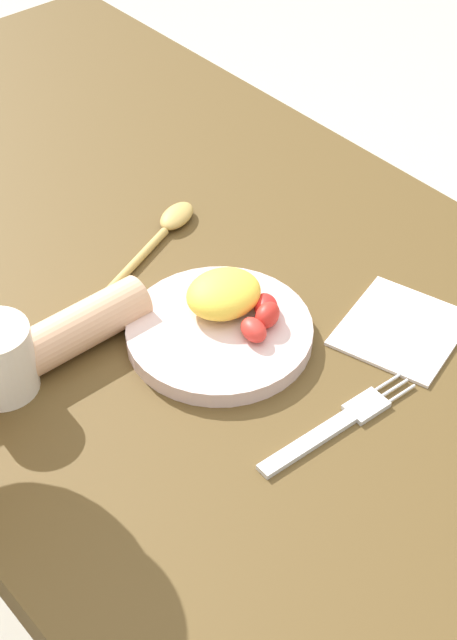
# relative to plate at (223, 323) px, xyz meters

# --- Properties ---
(ground_plane) EXTENTS (8.00, 8.00, 0.00)m
(ground_plane) POSITION_rel_plate_xyz_m (-0.09, 0.02, -0.73)
(ground_plane) COLOR beige
(dining_table) EXTENTS (1.49, 0.73, 0.71)m
(dining_table) POSITION_rel_plate_xyz_m (-0.09, 0.02, -0.11)
(dining_table) COLOR brown
(dining_table) RESTS_ON ground_plane
(plate) EXTENTS (0.20, 0.20, 0.06)m
(plate) POSITION_rel_plate_xyz_m (0.00, 0.00, 0.00)
(plate) COLOR beige
(plate) RESTS_ON dining_table
(fork) EXTENTS (0.03, 0.20, 0.01)m
(fork) POSITION_rel_plate_xyz_m (0.17, -0.00, -0.01)
(fork) COLOR silver
(fork) RESTS_ON dining_table
(spoon) EXTENTS (0.11, 0.22, 0.02)m
(spoon) POSITION_rel_plate_xyz_m (-0.18, 0.05, -0.01)
(spoon) COLOR tan
(spoon) RESTS_ON dining_table
(drinking_cup) EXTENTS (0.07, 0.07, 0.08)m
(drinking_cup) POSITION_rel_plate_xyz_m (-0.08, -0.22, 0.02)
(drinking_cup) COLOR silver
(drinking_cup) RESTS_ON dining_table
(napkin) EXTENTS (0.15, 0.16, 0.00)m
(napkin) POSITION_rel_plate_xyz_m (0.12, 0.15, -0.01)
(napkin) COLOR white
(napkin) RESTS_ON dining_table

